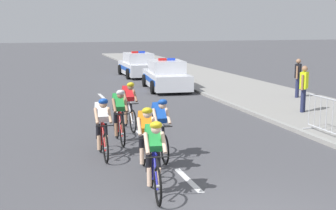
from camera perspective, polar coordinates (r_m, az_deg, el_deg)
sidewalk_slab at (r=22.64m, az=9.69°, el=1.74°), size 4.85×60.00×0.12m
kerb_edge at (r=21.70m, az=4.14°, el=1.52°), size 0.16×60.00×0.13m
lane_markings_centre at (r=13.54m, az=-3.11°, el=-3.90°), size 0.14×17.60×0.01m
cyclist_lead at (r=8.74m, az=-1.75°, el=-6.39°), size 0.45×1.72×1.56m
cyclist_second at (r=10.10m, az=-2.77°, el=-4.14°), size 0.45×1.72×1.56m
cyclist_third at (r=11.14m, az=-1.00°, el=-2.78°), size 0.42×1.72×1.56m
cyclist_fourth at (r=11.35m, az=-8.15°, el=-2.64°), size 0.42×1.72×1.56m
cyclist_fifth at (r=12.71m, az=-6.07°, el=-1.24°), size 0.42×1.72×1.56m
cyclist_sixth at (r=14.28m, az=-4.90°, el=0.01°), size 0.43×1.72×1.56m
police_car_nearest at (r=23.11m, az=-0.22°, el=3.60°), size 2.32×4.55×1.59m
police_car_second at (r=29.13m, az=-3.74°, el=4.90°), size 2.05×4.42×1.59m
crowd_barrier_middle at (r=13.67m, az=19.74°, el=-1.59°), size 0.52×2.32×1.07m
spectator_closest at (r=17.19m, az=16.51°, el=2.33°), size 0.44×0.40×1.68m
spectator_middle at (r=20.61m, az=15.82°, el=3.58°), size 0.42×0.43×1.68m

